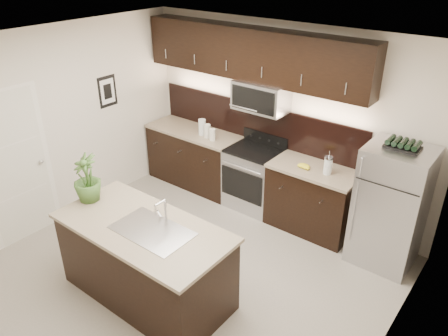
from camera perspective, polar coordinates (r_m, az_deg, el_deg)
name	(u,v)px	position (r m, az deg, el deg)	size (l,w,h in m)	color
ground	(192,269)	(5.54, -4.19, -13.01)	(4.50, 4.50, 0.00)	gray
room_walls	(177,142)	(4.68, -6.21, 3.37)	(4.52, 4.02, 2.71)	beige
counter_run	(243,174)	(6.61, 2.44, -0.77)	(3.51, 0.65, 0.94)	black
upper_fixtures	(253,62)	(6.11, 3.78, 13.63)	(3.49, 0.40, 1.66)	black
island	(146,261)	(4.98, -10.17, -11.85)	(1.96, 0.96, 0.94)	black
sink_faucet	(153,229)	(4.60, -9.29, -7.89)	(0.84, 0.50, 0.28)	silver
refrigerator	(390,207)	(5.61, 20.89, -4.77)	(0.74, 0.67, 1.54)	#B2B2B7
wine_rack	(403,145)	(5.24, 22.36, 2.82)	(0.38, 0.24, 0.09)	black
plant	(87,178)	(5.16, -17.49, -1.27)	(0.32, 0.32, 0.56)	#365923
canisters	(206,130)	(6.67, -2.38, 4.99)	(0.36, 0.17, 0.25)	silver
french_press	(328,166)	(5.71, 13.42, 0.31)	(0.11, 0.11, 0.31)	silver
bananas	(301,165)	(5.86, 10.09, 0.40)	(0.18, 0.14, 0.06)	yellow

